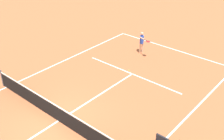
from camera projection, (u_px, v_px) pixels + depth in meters
name	position (u px, v px, depth m)	size (l,w,h in m)	color
ground_plane	(58.00, 121.00, 14.16)	(60.00, 60.00, 0.00)	#B76038
court_lines	(58.00, 121.00, 14.16)	(9.72, 22.69, 0.01)	white
tennis_net	(57.00, 113.00, 13.92)	(10.32, 0.10, 1.07)	#4C4C51
player_serving	(142.00, 41.00, 20.50)	(1.19, 0.87, 1.66)	#D8A884
tennis_ball	(129.00, 70.00, 18.62)	(0.07, 0.07, 0.07)	#CCE033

